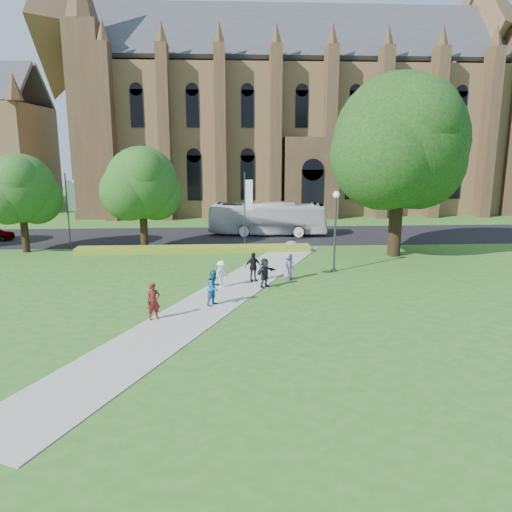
{
  "coord_description": "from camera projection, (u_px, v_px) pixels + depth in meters",
  "views": [
    {
      "loc": [
        0.49,
        -24.84,
        8.05
      ],
      "look_at": [
        2.25,
        4.23,
        1.6
      ],
      "focal_mm": 35.0,
      "sensor_mm": 36.0,
      "label": 1
    }
  ],
  "objects": [
    {
      "name": "footpath",
      "position": [
        218.0,
        298.0,
        26.89
      ],
      "size": [
        15.58,
        28.54,
        0.04
      ],
      "primitive_type": "cube",
      "rotation": [
        0.0,
        0.0,
        -0.44
      ],
      "color": "#B2B2A8",
      "rests_on": "ground"
    },
    {
      "name": "pedestrian_5",
      "position": [
        265.0,
        273.0,
        28.76
      ],
      "size": [
        1.47,
        1.48,
        1.71
      ],
      "primitive_type": "imported",
      "rotation": [
        0.0,
        0.0,
        0.8
      ],
      "color": "#242229",
      "rests_on": "footpath"
    },
    {
      "name": "banner_pole_0",
      "position": [
        246.0,
        205.0,
        40.12
      ],
      "size": [
        0.7,
        0.1,
        6.0
      ],
      "color": "#38383D",
      "rests_on": "ground"
    },
    {
      "name": "pedestrian_4",
      "position": [
        288.0,
        266.0,
        30.49
      ],
      "size": [
        0.93,
        0.94,
        1.64
      ],
      "primitive_type": "imported",
      "rotation": [
        0.0,
        0.0,
        0.81
      ],
      "color": "gray",
      "rests_on": "footpath"
    },
    {
      "name": "pedestrian_3",
      "position": [
        253.0,
        267.0,
        30.02
      ],
      "size": [
        1.11,
        0.72,
        1.76
      ],
      "primitive_type": "imported",
      "rotation": [
        0.0,
        0.0,
        0.3
      ],
      "color": "black",
      "rests_on": "footpath"
    },
    {
      "name": "pedestrian_0",
      "position": [
        153.0,
        301.0,
        23.35
      ],
      "size": [
        0.76,
        0.66,
        1.77
      ],
      "primitive_type": "imported",
      "rotation": [
        0.0,
        0.0,
        0.45
      ],
      "color": "#5C1815",
      "rests_on": "footpath"
    },
    {
      "name": "streetlamp",
      "position": [
        335.0,
        222.0,
        31.98
      ],
      "size": [
        0.44,
        0.44,
        5.24
      ],
      "color": "#38383D",
      "rests_on": "ground"
    },
    {
      "name": "flower_hedge",
      "position": [
        194.0,
        249.0,
        38.62
      ],
      "size": [
        18.0,
        1.4,
        0.45
      ],
      "primitive_type": "cube",
      "color": "gold",
      "rests_on": "ground"
    },
    {
      "name": "road",
      "position": [
        221.0,
        236.0,
        45.41
      ],
      "size": [
        160.0,
        10.0,
        0.02
      ],
      "primitive_type": "cube",
      "color": "black",
      "rests_on": "ground"
    },
    {
      "name": "tour_coach",
      "position": [
        268.0,
        219.0,
        45.68
      ],
      "size": [
        11.0,
        3.84,
        3.0
      ],
      "primitive_type": "imported",
      "rotation": [
        0.0,
        0.0,
        1.45
      ],
      "color": "silver",
      "rests_on": "road"
    },
    {
      "name": "ground",
      "position": [
        218.0,
        304.0,
        25.92
      ],
      "size": [
        160.0,
        160.0,
        0.0
      ],
      "primitive_type": "plane",
      "color": "#2C641E",
      "rests_on": "ground"
    },
    {
      "name": "pedestrian_1",
      "position": [
        214.0,
        288.0,
        25.46
      ],
      "size": [
        1.11,
        1.14,
        1.85
      ],
      "primitive_type": "imported",
      "rotation": [
        0.0,
        0.0,
        0.9
      ],
      "color": "#1D6B92",
      "rests_on": "footpath"
    },
    {
      "name": "parasol",
      "position": [
        291.0,
        247.0,
        30.36
      ],
      "size": [
        0.76,
        0.76,
        0.63
      ],
      "primitive_type": "imported",
      "rotation": [
        0.0,
        0.0,
        0.06
      ],
      "color": "#D395A1",
      "rests_on": "pedestrian_4"
    },
    {
      "name": "pedestrian_2",
      "position": [
        222.0,
        274.0,
        28.74
      ],
      "size": [
        1.12,
        1.13,
        1.56
      ],
      "primitive_type": "imported",
      "rotation": [
        0.0,
        0.0,
        0.81
      ],
      "color": "white",
      "rests_on": "footpath"
    },
    {
      "name": "street_tree_1",
      "position": [
        142.0,
        183.0,
        38.57
      ],
      "size": [
        5.6,
        5.6,
        8.05
      ],
      "color": "#332114",
      "rests_on": "ground"
    },
    {
      "name": "large_tree",
      "position": [
        400.0,
        141.0,
        35.6
      ],
      "size": [
        9.6,
        9.6,
        13.2
      ],
      "color": "#332114",
      "rests_on": "ground"
    },
    {
      "name": "banner_pole_1",
      "position": [
        69.0,
        206.0,
        39.3
      ],
      "size": [
        0.7,
        0.1,
        6.0
      ],
      "color": "#38383D",
      "rests_on": "ground"
    },
    {
      "name": "cathedral",
      "position": [
        301.0,
        105.0,
        62.42
      ],
      "size": [
        52.6,
        18.25,
        28.0
      ],
      "color": "brown",
      "rests_on": "ground"
    },
    {
      "name": "street_tree_0",
      "position": [
        20.0,
        189.0,
        37.62
      ],
      "size": [
        5.2,
        5.2,
        7.5
      ],
      "color": "#332114",
      "rests_on": "ground"
    }
  ]
}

